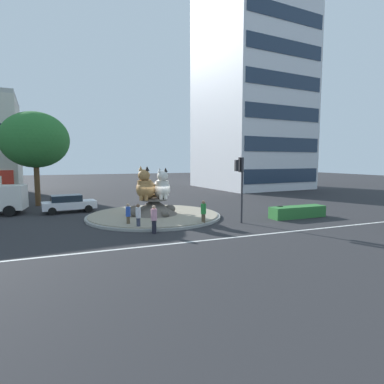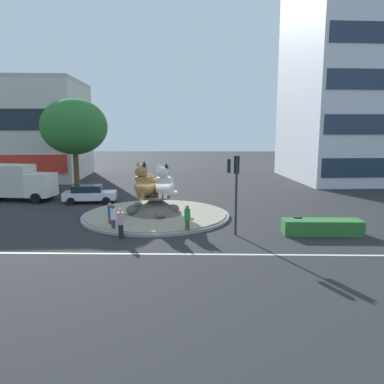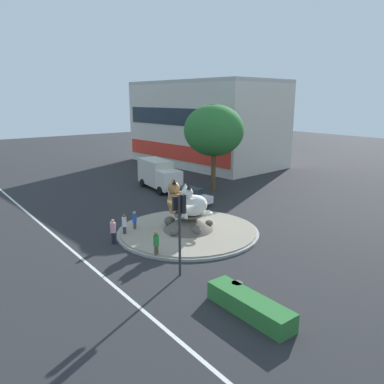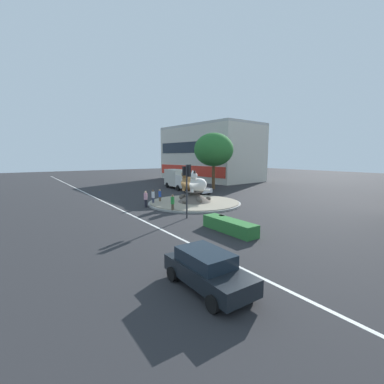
{
  "view_description": "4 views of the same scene",
  "coord_description": "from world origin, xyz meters",
  "px_view_note": "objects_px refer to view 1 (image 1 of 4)",
  "views": [
    {
      "loc": [
        -6.27,
        -23.98,
        4.54
      ],
      "look_at": [
        2.68,
        -1.47,
        2.05
      ],
      "focal_mm": 29.26,
      "sensor_mm": 36.0,
      "label": 1
    },
    {
      "loc": [
        3.12,
        -26.16,
        6.26
      ],
      "look_at": [
        2.6,
        -0.35,
        1.88
      ],
      "focal_mm": 34.77,
      "sensor_mm": 36.0,
      "label": 2
    },
    {
      "loc": [
        21.25,
        -16.1,
        9.82
      ],
      "look_at": [
        -0.81,
        1.0,
        2.84
      ],
      "focal_mm": 35.18,
      "sensor_mm": 36.0,
      "label": 3
    },
    {
      "loc": [
        23.89,
        -17.05,
        5.45
      ],
      "look_at": [
        0.84,
        -0.92,
        1.54
      ],
      "focal_mm": 24.24,
      "sensor_mm": 36.0,
      "label": 4
    }
  ],
  "objects_px": {
    "pedestrian_blue_shirt": "(128,215)",
    "pedestrian_white_shirt": "(138,216)",
    "cat_statue_white": "(162,187)",
    "litter_bin": "(279,212)",
    "cat_statue_tabby": "(145,187)",
    "broadleaf_tree_behind_island": "(35,140)",
    "sedan_on_far_lane": "(68,203)",
    "pedestrian_green_shirt": "(203,212)",
    "pedestrian_pink_shirt": "(154,219)",
    "traffic_light_mast": "(240,175)",
    "office_tower": "(251,91)"
  },
  "relations": [
    {
      "from": "traffic_light_mast",
      "to": "office_tower",
      "type": "xyz_separation_m",
      "value": [
        16.76,
        25.43,
        12.25
      ]
    },
    {
      "from": "pedestrian_blue_shirt",
      "to": "litter_bin",
      "type": "distance_m",
      "value": 11.79
    },
    {
      "from": "cat_statue_tabby",
      "to": "cat_statue_white",
      "type": "relative_size",
      "value": 1.09
    },
    {
      "from": "cat_statue_white",
      "to": "pedestrian_green_shirt",
      "type": "xyz_separation_m",
      "value": [
        1.74,
        -4.27,
        -1.46
      ]
    },
    {
      "from": "cat_statue_white",
      "to": "pedestrian_blue_shirt",
      "type": "height_order",
      "value": "cat_statue_white"
    },
    {
      "from": "sedan_on_far_lane",
      "to": "pedestrian_white_shirt",
      "type": "bearing_deg",
      "value": -72.39
    },
    {
      "from": "broadleaf_tree_behind_island",
      "to": "sedan_on_far_lane",
      "type": "bearing_deg",
      "value": -62.45
    },
    {
      "from": "pedestrian_white_shirt",
      "to": "pedestrian_pink_shirt",
      "type": "height_order",
      "value": "pedestrian_pink_shirt"
    },
    {
      "from": "pedestrian_pink_shirt",
      "to": "traffic_light_mast",
      "type": "bearing_deg",
      "value": 150.69
    },
    {
      "from": "pedestrian_green_shirt",
      "to": "pedestrian_pink_shirt",
      "type": "bearing_deg",
      "value": -115.78
    },
    {
      "from": "cat_statue_white",
      "to": "traffic_light_mast",
      "type": "distance_m",
      "value": 6.45
    },
    {
      "from": "office_tower",
      "to": "pedestrian_blue_shirt",
      "type": "height_order",
      "value": "office_tower"
    },
    {
      "from": "pedestrian_blue_shirt",
      "to": "pedestrian_white_shirt",
      "type": "height_order",
      "value": "pedestrian_white_shirt"
    },
    {
      "from": "pedestrian_white_shirt",
      "to": "sedan_on_far_lane",
      "type": "relative_size",
      "value": 0.38
    },
    {
      "from": "cat_statue_tabby",
      "to": "sedan_on_far_lane",
      "type": "bearing_deg",
      "value": -108.66
    },
    {
      "from": "cat_statue_white",
      "to": "sedan_on_far_lane",
      "type": "bearing_deg",
      "value": -119.4
    },
    {
      "from": "litter_bin",
      "to": "cat_statue_tabby",
      "type": "bearing_deg",
      "value": 159.47
    },
    {
      "from": "broadleaf_tree_behind_island",
      "to": "pedestrian_white_shirt",
      "type": "height_order",
      "value": "broadleaf_tree_behind_island"
    },
    {
      "from": "cat_statue_tabby",
      "to": "sedan_on_far_lane",
      "type": "xyz_separation_m",
      "value": [
        -5.61,
        5.18,
        -1.64
      ]
    },
    {
      "from": "pedestrian_blue_shirt",
      "to": "pedestrian_white_shirt",
      "type": "bearing_deg",
      "value": 152.85
    },
    {
      "from": "cat_statue_tabby",
      "to": "pedestrian_green_shirt",
      "type": "distance_m",
      "value": 5.39
    },
    {
      "from": "pedestrian_white_shirt",
      "to": "pedestrian_pink_shirt",
      "type": "distance_m",
      "value": 1.43
    },
    {
      "from": "cat_statue_white",
      "to": "office_tower",
      "type": "height_order",
      "value": "office_tower"
    },
    {
      "from": "pedestrian_pink_shirt",
      "to": "litter_bin",
      "type": "distance_m",
      "value": 10.7
    },
    {
      "from": "sedan_on_far_lane",
      "to": "litter_bin",
      "type": "height_order",
      "value": "sedan_on_far_lane"
    },
    {
      "from": "office_tower",
      "to": "pedestrian_pink_shirt",
      "type": "bearing_deg",
      "value": -136.65
    },
    {
      "from": "broadleaf_tree_behind_island",
      "to": "pedestrian_pink_shirt",
      "type": "relative_size",
      "value": 5.2
    },
    {
      "from": "broadleaf_tree_behind_island",
      "to": "pedestrian_blue_shirt",
      "type": "relative_size",
      "value": 5.66
    },
    {
      "from": "cat_statue_white",
      "to": "pedestrian_white_shirt",
      "type": "bearing_deg",
      "value": -27.64
    },
    {
      "from": "traffic_light_mast",
      "to": "broadleaf_tree_behind_island",
      "type": "xyz_separation_m",
      "value": [
        -14.34,
        14.88,
        3.01
      ]
    },
    {
      "from": "traffic_light_mast",
      "to": "sedan_on_far_lane",
      "type": "relative_size",
      "value": 1.03
    },
    {
      "from": "cat_statue_white",
      "to": "pedestrian_blue_shirt",
      "type": "xyz_separation_m",
      "value": [
        -3.25,
        -3.01,
        -1.51
      ]
    },
    {
      "from": "office_tower",
      "to": "pedestrian_white_shirt",
      "type": "xyz_separation_m",
      "value": [
        -24.1,
        -25.11,
        -14.8
      ]
    },
    {
      "from": "pedestrian_blue_shirt",
      "to": "pedestrian_pink_shirt",
      "type": "bearing_deg",
      "value": 156.87
    },
    {
      "from": "pedestrian_pink_shirt",
      "to": "sedan_on_far_lane",
      "type": "distance_m",
      "value": 11.5
    },
    {
      "from": "cat_statue_tabby",
      "to": "cat_statue_white",
      "type": "xyz_separation_m",
      "value": [
        1.36,
        0.12,
        -0.05
      ]
    },
    {
      "from": "traffic_light_mast",
      "to": "pedestrian_pink_shirt",
      "type": "xyz_separation_m",
      "value": [
        -6.63,
        -0.92,
        -2.54
      ]
    },
    {
      "from": "broadleaf_tree_behind_island",
      "to": "pedestrian_pink_shirt",
      "type": "height_order",
      "value": "broadleaf_tree_behind_island"
    },
    {
      "from": "pedestrian_green_shirt",
      "to": "sedan_on_far_lane",
      "type": "relative_size",
      "value": 0.38
    },
    {
      "from": "traffic_light_mast",
      "to": "litter_bin",
      "type": "height_order",
      "value": "traffic_light_mast"
    },
    {
      "from": "cat_statue_tabby",
      "to": "pedestrian_blue_shirt",
      "type": "xyz_separation_m",
      "value": [
        -1.89,
        -2.89,
        -1.57
      ]
    },
    {
      "from": "traffic_light_mast",
      "to": "pedestrian_pink_shirt",
      "type": "bearing_deg",
      "value": 102.43
    },
    {
      "from": "traffic_light_mast",
      "to": "broadleaf_tree_behind_island",
      "type": "height_order",
      "value": "broadleaf_tree_behind_island"
    },
    {
      "from": "pedestrian_green_shirt",
      "to": "pedestrian_pink_shirt",
      "type": "xyz_separation_m",
      "value": [
        -3.82,
        -1.08,
        0.01
      ]
    },
    {
      "from": "pedestrian_white_shirt",
      "to": "pedestrian_blue_shirt",
      "type": "bearing_deg",
      "value": -61.25
    },
    {
      "from": "pedestrian_pink_shirt",
      "to": "sedan_on_far_lane",
      "type": "relative_size",
      "value": 0.39
    },
    {
      "from": "pedestrian_green_shirt",
      "to": "litter_bin",
      "type": "distance_m",
      "value": 6.8
    },
    {
      "from": "sedan_on_far_lane",
      "to": "litter_bin",
      "type": "distance_m",
      "value": 17.85
    },
    {
      "from": "pedestrian_green_shirt",
      "to": "broadleaf_tree_behind_island",
      "type": "bearing_deg",
      "value": 176.49
    },
    {
      "from": "pedestrian_green_shirt",
      "to": "litter_bin",
      "type": "relative_size",
      "value": 1.94
    }
  ]
}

